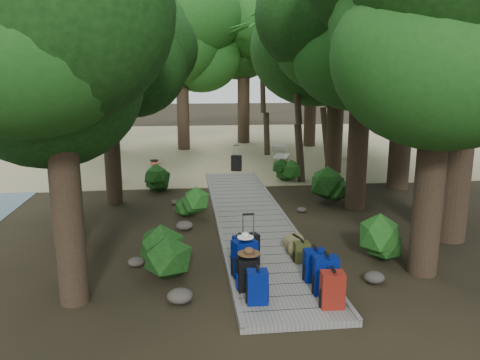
{
  "coord_description": "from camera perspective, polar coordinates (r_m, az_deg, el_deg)",
  "views": [
    {
      "loc": [
        -1.78,
        -11.61,
        3.98
      ],
      "look_at": [
        -0.21,
        1.74,
        1.0
      ],
      "focal_mm": 35.0,
      "sensor_mm": 36.0,
      "label": 1
    }
  ],
  "objects": [
    {
      "name": "suitcase_on_boardwalk",
      "position": [
        9.8,
        1.0,
        -8.56
      ],
      "size": [
        0.49,
        0.37,
        0.68
      ],
      "primitive_type": null,
      "rotation": [
        0.0,
        0.0,
        0.34
      ],
      "color": "black",
      "rests_on": "boardwalk"
    },
    {
      "name": "lone_suitcase_on_sand",
      "position": [
        20.03,
        -0.44,
        2.08
      ],
      "size": [
        0.48,
        0.37,
        0.67
      ],
      "primitive_type": null,
      "rotation": [
        0.0,
        0.0,
        -0.33
      ],
      "color": "black",
      "rests_on": "sand_beach"
    },
    {
      "name": "palm_right_b",
      "position": [
        23.13,
        10.79,
        11.88
      ],
      "size": [
        3.95,
        3.95,
        7.63
      ],
      "primitive_type": null,
      "color": "#144313",
      "rests_on": "ground"
    },
    {
      "name": "boardwalk",
      "position": [
        13.33,
        1.28,
        -4.61
      ],
      "size": [
        2.0,
        12.0,
        0.12
      ],
      "primitive_type": "cube",
      "color": "gray",
      "rests_on": "ground"
    },
    {
      "name": "palm_left_a",
      "position": [
        18.23,
        -15.92,
        9.42
      ],
      "size": [
        3.96,
        3.96,
        6.3
      ],
      "primitive_type": null,
      "color": "#144313",
      "rests_on": "ground"
    },
    {
      "name": "tree_right_d",
      "position": [
        17.66,
        19.86,
        16.55
      ],
      "size": [
        5.94,
        5.94,
        10.89
      ],
      "primitive_type": null,
      "color": "black",
      "rests_on": "ground"
    },
    {
      "name": "rock_right_a",
      "position": [
        9.77,
        16.04,
        -11.34
      ],
      "size": [
        0.41,
        0.37,
        0.22
      ],
      "primitive_type": null,
      "color": "#4C473F",
      "rests_on": "ground"
    },
    {
      "name": "ground",
      "position": [
        12.4,
        1.92,
        -6.23
      ],
      "size": [
        120.0,
        120.0,
        0.0
      ],
      "primitive_type": "plane",
      "color": "black",
      "rests_on": "ground"
    },
    {
      "name": "rock_right_d",
      "position": [
        16.43,
        9.69,
        -1.19
      ],
      "size": [
        0.52,
        0.47,
        0.29
      ],
      "primitive_type": null,
      "color": "#4C473F",
      "rests_on": "ground"
    },
    {
      "name": "tree_right_e",
      "position": [
        19.85,
        11.86,
        14.85
      ],
      "size": [
        5.42,
        5.42,
        9.76
      ],
      "primitive_type": null,
      "color": "black",
      "rests_on": "ground"
    },
    {
      "name": "rock_left_c",
      "position": [
        12.53,
        -6.77,
        -5.53
      ],
      "size": [
        0.45,
        0.4,
        0.25
      ],
      "primitive_type": null,
      "color": "#4C473F",
      "rests_on": "ground"
    },
    {
      "name": "rock_right_b",
      "position": [
        11.69,
        15.55,
        -7.2
      ],
      "size": [
        0.48,
        0.43,
        0.27
      ],
      "primitive_type": null,
      "color": "#4C473F",
      "rests_on": "ground"
    },
    {
      "name": "backpack_right_a",
      "position": [
        8.3,
        11.2,
        -12.77
      ],
      "size": [
        0.41,
        0.31,
        0.7
      ],
      "primitive_type": null,
      "rotation": [
        0.0,
        0.0,
        -0.08
      ],
      "color": "maroon",
      "rests_on": "boardwalk"
    },
    {
      "name": "tree_back_c",
      "position": [
        27.42,
        8.75,
        14.27
      ],
      "size": [
        5.43,
        5.43,
        9.78
      ],
      "primitive_type": null,
      "color": "black",
      "rests_on": "ground"
    },
    {
      "name": "hat_brown",
      "position": [
        8.65,
        1.1,
        -8.57
      ],
      "size": [
        0.42,
        0.42,
        0.13
      ],
      "primitive_type": null,
      "color": "#51351E",
      "rests_on": "backpack_left_b"
    },
    {
      "name": "backpack_left_d",
      "position": [
        10.31,
        0.14,
        -7.95
      ],
      "size": [
        0.38,
        0.31,
        0.52
      ],
      "primitive_type": null,
      "rotation": [
        0.0,
        0.0,
        0.22
      ],
      "color": "navy",
      "rests_on": "boardwalk"
    },
    {
      "name": "shrub_right_a",
      "position": [
        10.97,
        16.68,
        -6.9
      ],
      "size": [
        0.97,
        0.97,
        0.87
      ],
      "primitive_type": null,
      "color": "#1C4E17",
      "rests_on": "ground"
    },
    {
      "name": "backpack_left_c",
      "position": [
        9.27,
        0.54,
        -9.33
      ],
      "size": [
        0.53,
        0.45,
        0.83
      ],
      "primitive_type": null,
      "rotation": [
        0.0,
        0.0,
        0.34
      ],
      "color": "navy",
      "rests_on": "boardwalk"
    },
    {
      "name": "backpack_right_c",
      "position": [
        9.25,
        9.07,
        -10.02
      ],
      "size": [
        0.4,
        0.29,
        0.69
      ],
      "primitive_type": null,
      "rotation": [
        0.0,
        0.0,
        -0.01
      ],
      "color": "navy",
      "rests_on": "boardwalk"
    },
    {
      "name": "palm_right_c",
      "position": [
        24.16,
        3.88,
        10.78
      ],
      "size": [
        4.1,
        4.1,
        6.53
      ],
      "primitive_type": null,
      "color": "#144313",
      "rests_on": "ground"
    },
    {
      "name": "kayak",
      "position": [
        21.82,
        -10.4,
        2.23
      ],
      "size": [
        0.77,
        2.9,
        0.29
      ],
      "primitive_type": "ellipsoid",
      "rotation": [
        0.0,
        0.0,
        0.05
      ],
      "color": "red",
      "rests_on": "sand_beach"
    },
    {
      "name": "tree_right_c",
      "position": [
        14.35,
        14.7,
        13.49
      ],
      "size": [
        5.0,
        5.0,
        8.65
      ],
      "primitive_type": null,
      "color": "black",
      "rests_on": "ground"
    },
    {
      "name": "backpack_left_b",
      "position": [
        8.76,
        0.94,
        -11.19
      ],
      "size": [
        0.39,
        0.3,
        0.69
      ],
      "primitive_type": null,
      "rotation": [
        0.0,
        0.0,
        0.09
      ],
      "color": "black",
      "rests_on": "boardwalk"
    },
    {
      "name": "palm_right_a",
      "position": [
        18.02,
        8.01,
        10.27
      ],
      "size": [
        3.89,
        3.89,
        6.63
      ],
      "primitive_type": null,
      "color": "#144313",
      "rests_on": "ground"
    },
    {
      "name": "shrub_right_b",
      "position": [
        15.22,
        11.2,
        -0.63
      ],
      "size": [
        1.3,
        1.3,
        1.17
      ],
      "primitive_type": null,
      "color": "#1C4E17",
      "rests_on": "ground"
    },
    {
      "name": "shrub_left_c",
      "position": [
        16.78,
        -10.53,
        0.32
      ],
      "size": [
        1.11,
        1.11,
        1.0
      ],
      "primitive_type": null,
      "color": "#1C4E17",
      "rests_on": "ground"
    },
    {
      "name": "hat_white",
      "position": [
        9.05,
        0.67,
        -6.68
      ],
      "size": [
        0.33,
        0.33,
        0.11
      ],
      "primitive_type": null,
      "color": "silver",
      "rests_on": "backpack_left_c"
    },
    {
      "name": "shrub_left_a",
      "position": [
        9.64,
        -9.75,
        -9.0
      ],
      "size": [
        1.06,
        1.06,
        0.96
      ],
      "primitive_type": null,
      "color": "#1C4E17",
      "rests_on": "ground"
    },
    {
      "name": "shrub_left_b",
      "position": [
        13.58,
        -6.08,
        -2.95
      ],
      "size": [
        0.84,
        0.84,
        0.76
      ],
      "primitive_type": null,
      "color": "#1C4E17",
      "rests_on": "ground"
    },
    {
      "name": "rock_left_d",
      "position": [
        14.99,
        -7.87,
        -2.69
      ],
      "size": [
        0.3,
        0.27,
        0.17
      ],
      "primitive_type": null,
      "color": "#4C473F",
      "rests_on": "ground"
    },
    {
      "name": "backpack_left_a",
      "position": [
        8.29,
        2.14,
        -12.68
      ],
      "size": [
        0.37,
        0.27,
        0.67
      ],
      "primitive_type": null,
      "rotation": [
        0.0,
        0.0,
        -0.04
      ],
      "color": "navy",
      "rests_on": "boardwalk"
    },
    {
      "name": "rock_right_c",
      "position": [
        14.16,
        7.53,
        -3.61
      ],
      "size": [
        0.29,
        0.26,
        0.16
      ],
      "primitive_type": null,
      "color": "#4C473F",
      "rests_on": "ground"
    },
    {
      "name": "tree_back_a",
      "position": [
        25.98,
        -7.12,
        14.2
      ],
      "size": [
        5.54,
        5.54,
        9.58
      ],
      "primitive_type": null,
      "color": "black",
      "rests_on": "ground"
    },
    {
      "name": "backpack_right_b",
      "position": [
        8.75,
        10.41,
        -11.12
      ],
      "size": [
        0.46,
        0.34,
        0.78
      ],
      "primitive_type": null,
      "rotation": [
        0.0,
        0.0,
        -0.1
      ],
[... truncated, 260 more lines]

